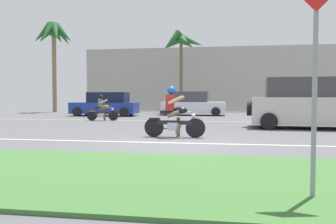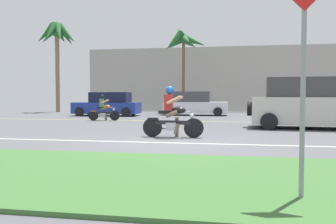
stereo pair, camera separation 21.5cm
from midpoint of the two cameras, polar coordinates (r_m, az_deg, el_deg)
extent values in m
cube|color=#545459|center=(12.50, 2.80, -3.30)|extent=(56.00, 30.00, 0.04)
cube|color=#3D6B33|center=(5.57, -5.59, -10.33)|extent=(56.00, 3.80, 0.06)
cube|color=silver|center=(9.45, 0.69, -5.09)|extent=(50.40, 0.12, 0.01)
cube|color=yellow|center=(17.43, 4.65, -1.53)|extent=(50.40, 0.12, 0.01)
cylinder|color=black|center=(10.62, 3.96, -2.64)|extent=(0.60, 0.10, 0.60)
cylinder|color=black|center=(10.84, -2.88, -2.53)|extent=(0.60, 0.10, 0.60)
cylinder|color=#B7BAC1|center=(10.61, 3.43, -1.30)|extent=(0.27, 0.06, 0.52)
cube|color=black|center=(10.70, 0.51, -1.74)|extent=(1.09, 0.12, 0.12)
cube|color=#B7BAC1|center=(10.71, 0.24, -2.37)|extent=(0.32, 0.21, 0.24)
ellipsoid|color=black|center=(10.64, 1.46, 0.29)|extent=(0.44, 0.24, 0.22)
cube|color=black|center=(10.71, -0.55, -0.02)|extent=(0.48, 0.23, 0.10)
cube|color=black|center=(10.81, -2.78, -1.11)|extent=(0.32, 0.17, 0.06)
cylinder|color=#B7BAC1|center=(10.61, 3.00, 0.03)|extent=(0.05, 0.62, 0.04)
sphere|color=#B7BAC1|center=(10.60, 3.64, -0.62)|extent=(0.14, 0.14, 0.14)
cylinder|color=#B7BAC1|center=(10.88, -0.84, -2.66)|extent=(0.50, 0.08, 0.07)
cube|color=maroon|center=(10.69, -0.23, 1.58)|extent=(0.23, 0.32, 0.50)
sphere|color=#194C9E|center=(10.68, -0.02, 3.62)|extent=(0.26, 0.26, 0.26)
cylinder|color=brown|center=(10.58, 0.31, -0.32)|extent=(0.40, 0.14, 0.25)
cylinder|color=brown|center=(10.78, 0.49, -0.27)|extent=(0.40, 0.14, 0.25)
cylinder|color=brown|center=(10.83, 1.15, -2.50)|extent=(0.11, 0.11, 0.61)
cylinder|color=brown|center=(10.57, 1.14, -2.82)|extent=(0.21, 0.11, 0.34)
cylinder|color=tan|center=(10.46, 0.64, 1.97)|extent=(0.45, 0.10, 0.28)
cylinder|color=tan|center=(10.85, 1.00, 1.99)|extent=(0.45, 0.10, 0.28)
cube|color=beige|center=(14.70, 21.98, 0.23)|extent=(4.61, 2.23, 1.05)
cube|color=#3B3A3D|center=(14.68, 21.70, 3.77)|extent=(3.34, 1.87, 0.76)
cylinder|color=black|center=(13.61, 15.82, -1.47)|extent=(0.65, 0.26, 0.64)
cylinder|color=black|center=(15.52, 15.51, -0.97)|extent=(0.65, 0.26, 0.64)
cylinder|color=black|center=(14.53, 12.80, 0.54)|extent=(0.24, 0.59, 0.58)
cube|color=navy|center=(22.55, -10.64, 0.67)|extent=(4.21, 1.77, 0.70)
cube|color=black|center=(22.46, -10.05, 2.39)|extent=(2.45, 1.50, 0.65)
cylinder|color=black|center=(22.94, -6.40, 0.17)|extent=(0.56, 0.19, 0.56)
cylinder|color=black|center=(23.87, -13.40, 0.21)|extent=(0.56, 0.19, 0.56)
cylinder|color=black|center=(21.31, -7.53, -0.03)|extent=(0.56, 0.19, 0.56)
cylinder|color=black|center=(22.31, -14.99, 0.02)|extent=(0.56, 0.19, 0.56)
cube|color=silver|center=(22.92, 3.98, 0.77)|extent=(4.15, 1.77, 0.73)
cube|color=#414147|center=(22.94, 3.37, 2.52)|extent=(2.41, 1.50, 0.67)
cylinder|color=black|center=(22.30, -0.06, 0.11)|extent=(0.56, 0.19, 0.56)
cylinder|color=black|center=(21.97, 7.59, 0.05)|extent=(0.56, 0.19, 0.56)
cylinder|color=black|center=(23.98, 0.66, 0.29)|extent=(0.56, 0.19, 0.56)
cylinder|color=black|center=(23.67, 7.77, 0.24)|extent=(0.56, 0.19, 0.56)
cylinder|color=brown|center=(25.29, 1.92, 5.86)|extent=(0.22, 0.22, 5.36)
sphere|color=#235B28|center=(25.58, 1.93, 11.86)|extent=(0.58, 0.58, 0.58)
cone|color=#235B28|center=(25.43, 3.68, 11.47)|extent=(1.84, 0.69, 1.20)
cone|color=#235B28|center=(26.18, 2.89, 11.22)|extent=(1.36, 1.89, 1.03)
cone|color=#235B28|center=(26.08, 0.69, 11.26)|extent=(1.83, 1.57, 1.19)
cone|color=#235B28|center=(25.21, 0.34, 11.55)|extent=(1.70, 1.44, 1.65)
cone|color=#235B28|center=(24.81, 2.40, 11.70)|extent=(1.26, 1.91, 1.09)
cylinder|color=#846B4C|center=(28.75, -18.38, 6.27)|extent=(0.33, 0.33, 6.29)
sphere|color=#235B28|center=(29.12, -18.48, 12.46)|extent=(0.85, 0.85, 0.85)
cone|color=#235B28|center=(28.77, -16.97, 12.19)|extent=(1.77, 0.75, 1.74)
cone|color=#235B28|center=(29.54, -17.13, 11.94)|extent=(1.38, 1.79, 1.78)
cone|color=#235B28|center=(29.83, -17.86, 11.83)|extent=(0.82, 1.96, 1.40)
cone|color=#235B28|center=(29.65, -19.63, 11.86)|extent=(1.94, 1.14, 1.60)
cone|color=#235B28|center=(29.10, -20.11, 12.03)|extent=(1.80, 1.36, 1.78)
cone|color=#235B28|center=(28.44, -19.46, 12.27)|extent=(0.89, 1.78, 1.77)
cone|color=#235B28|center=(28.30, -18.21, 12.33)|extent=(1.56, 1.78, 1.74)
cylinder|color=black|center=(18.19, -9.30, -0.59)|extent=(0.52, 0.18, 0.51)
cylinder|color=black|center=(18.36, -12.72, -0.59)|extent=(0.52, 0.18, 0.51)
cylinder|color=#B7BAC1|center=(18.19, -9.57, 0.07)|extent=(0.23, 0.09, 0.44)
cube|color=black|center=(18.26, -11.02, -0.16)|extent=(0.93, 0.27, 0.10)
cube|color=#B7BAC1|center=(18.27, -11.15, -0.48)|extent=(0.30, 0.22, 0.20)
ellipsoid|color=#B76614|center=(18.22, -10.56, 0.85)|extent=(0.37, 0.20, 0.19)
cube|color=black|center=(18.28, -11.56, 0.69)|extent=(0.44, 0.26, 0.08)
cube|color=#B76614|center=(18.35, -12.68, 0.13)|extent=(0.29, 0.19, 0.05)
cylinder|color=#B7BAC1|center=(18.19, -9.79, 0.74)|extent=(0.13, 0.52, 0.03)
sphere|color=#B7BAC1|center=(18.18, -9.46, 0.42)|extent=(0.12, 0.12, 0.12)
cylinder|color=#B7BAC1|center=(18.41, -11.70, -0.65)|extent=(0.43, 0.14, 0.06)
cube|color=#4C7F4C|center=(18.26, -11.41, 1.49)|extent=(0.24, 0.30, 0.43)
sphere|color=black|center=(18.25, -11.31, 2.50)|extent=(0.22, 0.22, 0.22)
cylinder|color=#51563D|center=(18.17, -11.12, 0.55)|extent=(0.36, 0.18, 0.21)
cylinder|color=#51563D|center=(18.34, -11.04, 0.57)|extent=(0.36, 0.18, 0.21)
cylinder|color=#51563D|center=(18.37, -10.70, -0.55)|extent=(0.11, 0.11, 0.52)
cylinder|color=#51563D|center=(18.15, -10.69, -0.69)|extent=(0.19, 0.13, 0.29)
cylinder|color=tan|center=(18.07, -10.96, 1.68)|extent=(0.39, 0.15, 0.24)
cylinder|color=tan|center=(18.40, -10.80, 1.70)|extent=(0.39, 0.15, 0.24)
cylinder|color=gray|center=(4.49, 21.66, 1.09)|extent=(0.06, 0.06, 2.35)
cube|color=#A8A399|center=(30.39, 7.42, 5.19)|extent=(21.65, 4.00, 5.24)
camera|label=1|loc=(0.11, -90.44, -0.02)|focal=37.08mm
camera|label=2|loc=(0.11, 89.56, 0.02)|focal=37.08mm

